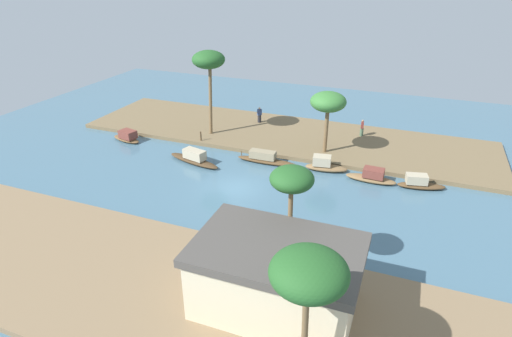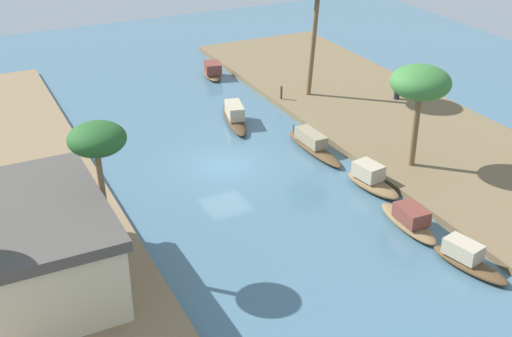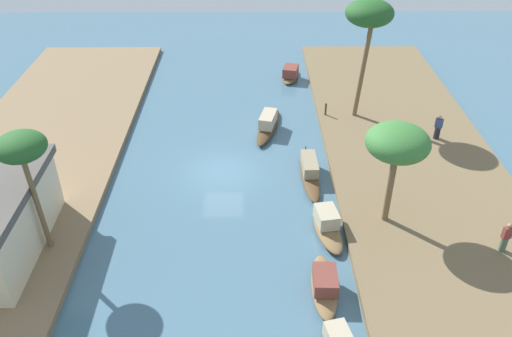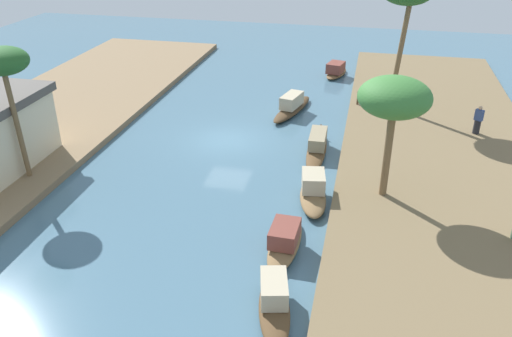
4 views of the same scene
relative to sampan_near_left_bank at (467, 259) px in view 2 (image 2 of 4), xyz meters
name	(u,v)px [view 2 (image 2 of 4)]	position (x,y,z in m)	size (l,w,h in m)	color
river_water	(225,165)	(13.27, 5.30, -0.43)	(64.05, 64.05, 0.00)	#476B7F
riverbank_left	(400,125)	(13.27, -6.53, -0.25)	(40.39, 10.52, 0.36)	brown
sampan_near_left_bank	(467,259)	(0.00, 0.00, 0.00)	(3.76, 1.84, 1.13)	brown
sampan_with_red_awning	(234,116)	(18.45, 2.35, 0.03)	(5.47, 2.34, 1.27)	#47331E
sampan_open_hull	(212,71)	(27.02, 0.23, 0.02)	(3.54, 1.92, 1.13)	brown
sampan_foreground	(409,220)	(3.59, 0.25, 0.01)	(4.02, 1.28, 1.16)	brown
sampan_downstream_large	(313,145)	(12.69, 0.04, -0.02)	(5.40, 1.12, 1.10)	brown
sampan_with_tall_canopy	(371,180)	(7.53, -0.37, 0.06)	(3.65, 1.72, 1.30)	brown
person_on_near_bank	(397,89)	(16.59, -8.67, 0.66)	(0.54, 0.54, 1.66)	#232328
mooring_post	(281,93)	(19.96, -1.77, 0.38)	(0.14, 0.14, 0.89)	#4C3823
palm_tree_left_near	(420,84)	(8.28, -3.48, 4.52)	(3.11, 3.11, 5.52)	brown
palm_tree_right_tall	(97,142)	(6.36, 13.47, 5.49)	(2.26, 2.26, 6.32)	brown
riverside_building	(39,246)	(6.13, 16.23, 1.75)	(8.02, 5.37, 3.58)	beige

